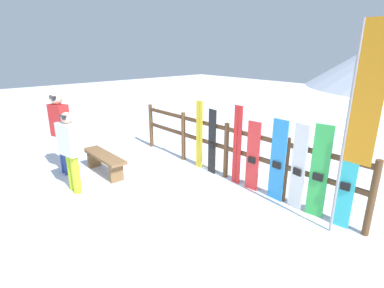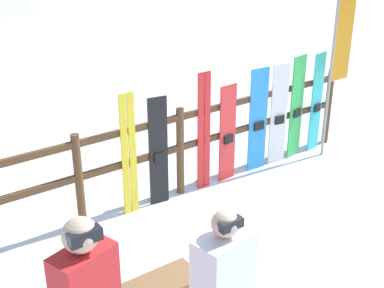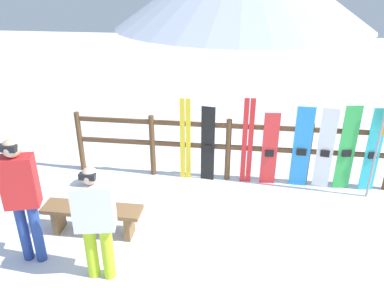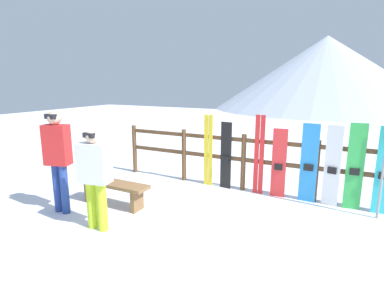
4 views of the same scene
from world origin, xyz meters
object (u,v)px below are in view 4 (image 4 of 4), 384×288
snowboard_white (332,166)px  snowboard_green (355,167)px  snowboard_blue (309,164)px  snowboard_cyan (384,171)px  ski_pair_yellow (208,151)px  ski_pair_red (259,155)px  bench (113,188)px  person_white (95,174)px  snowboard_black_stripe (226,156)px  snowboard_red (279,163)px  person_red (58,154)px

snowboard_white → snowboard_green: 0.36m
snowboard_blue → snowboard_cyan: 1.19m
ski_pair_yellow → ski_pair_red: ski_pair_red is taller
bench → person_white: (0.41, -0.81, 0.55)m
snowboard_black_stripe → ski_pair_red: (0.70, 0.00, 0.10)m
snowboard_white → snowboard_cyan: 0.79m
ski_pair_yellow → snowboard_red: 1.52m
snowboard_red → snowboard_blue: snowboard_blue is taller
bench → snowboard_white: 4.02m
person_white → snowboard_black_stripe: size_ratio=1.09×
snowboard_green → snowboard_cyan: size_ratio=1.01×
person_red → snowboard_red: 4.06m
snowboard_black_stripe → snowboard_cyan: snowboard_cyan is taller
snowboard_blue → snowboard_white: snowboard_blue is taller
person_red → snowboard_blue: person_red is taller
snowboard_red → snowboard_green: bearing=0.0°
person_red → ski_pair_yellow: (1.69, 2.46, -0.27)m
ski_pair_yellow → snowboard_red: (1.51, -0.00, -0.10)m
person_white → snowboard_green: size_ratio=1.00×
snowboard_black_stripe → snowboard_blue: 1.65m
ski_pair_red → snowboard_blue: ski_pair_red is taller
bench → person_white: 1.07m
ski_pair_yellow → snowboard_black_stripe: ski_pair_yellow is taller
snowboard_black_stripe → snowboard_red: (1.10, -0.00, -0.03)m
bench → ski_pair_yellow: (1.10, 1.83, 0.44)m
ski_pair_red → snowboard_white: (1.34, -0.00, -0.06)m
snowboard_cyan → snowboard_green: bearing=180.0°
person_red → snowboard_white: (4.15, 2.46, -0.30)m
person_white → ski_pair_red: (1.80, 2.64, -0.09)m
person_red → snowboard_cyan: size_ratio=1.16×
ski_pair_yellow → ski_pair_red: size_ratio=0.97×
snowboard_green → person_red: bearing=-151.4°
bench → person_red: bearing=-133.0°
person_white → snowboard_green: bearing=36.9°
snowboard_red → snowboard_green: size_ratio=0.88×
person_red → snowboard_white: person_red is taller
person_white → snowboard_black_stripe: bearing=67.4°
snowboard_blue → snowboard_cyan: bearing=0.0°
ski_pair_yellow → snowboard_blue: (2.06, -0.00, -0.03)m
person_red → snowboard_red: (3.21, 2.46, -0.37)m
snowboard_black_stripe → snowboard_white: (2.05, 0.00, 0.03)m
ski_pair_red → snowboard_red: ski_pair_red is taller
bench → snowboard_white: snowboard_white is taller
snowboard_blue → snowboard_cyan: (1.19, 0.00, 0.02)m
person_red → snowboard_green: (4.51, 2.46, -0.27)m
snowboard_cyan → ski_pair_red: bearing=179.9°
bench → snowboard_white: size_ratio=0.97×
bench → snowboard_black_stripe: (1.51, 1.82, 0.37)m
bench → ski_pair_yellow: 2.18m
snowboard_black_stripe → snowboard_green: size_ratio=0.92×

